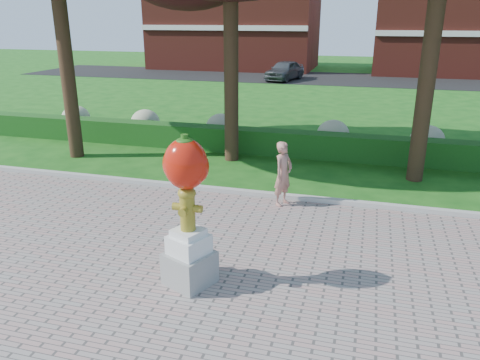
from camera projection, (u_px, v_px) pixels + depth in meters
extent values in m
plane|color=#144E13|center=(242.00, 253.00, 9.03)|extent=(100.00, 100.00, 0.00)
cube|color=#ADADA5|center=(274.00, 196.00, 11.73)|extent=(40.00, 0.18, 0.15)
cube|color=#144212|center=(299.00, 144.00, 15.26)|extent=(24.00, 0.70, 0.80)
ellipsoid|color=#A0A27C|center=(76.00, 118.00, 18.41)|extent=(1.10, 1.10, 0.99)
ellipsoid|color=#A0A27C|center=(145.00, 123.00, 17.65)|extent=(1.10, 1.10, 0.99)
ellipsoid|color=#A0A27C|center=(221.00, 127.00, 16.88)|extent=(1.10, 1.10, 0.99)
ellipsoid|color=#A0A27C|center=(333.00, 134.00, 15.86)|extent=(1.10, 1.10, 0.99)
ellipsoid|color=#A0A27C|center=(427.00, 140.00, 15.10)|extent=(1.10, 1.10, 0.99)
cube|color=black|center=(343.00, 79.00, 34.48)|extent=(50.00, 8.00, 0.02)
cube|color=maroon|center=(235.00, 27.00, 41.33)|extent=(14.00, 8.00, 7.00)
cube|color=maroon|center=(454.00, 32.00, 36.84)|extent=(12.00, 8.00, 6.40)
cylinder|color=black|center=(65.00, 50.00, 14.25)|extent=(0.44, 0.44, 6.72)
cylinder|color=black|center=(231.00, 61.00, 13.97)|extent=(0.44, 0.44, 6.16)
cylinder|color=black|center=(431.00, 45.00, 11.93)|extent=(0.44, 0.44, 7.28)
cube|color=gray|center=(190.00, 268.00, 7.87)|extent=(0.93, 0.93, 0.57)
cube|color=silver|center=(189.00, 244.00, 7.73)|extent=(0.75, 0.75, 0.32)
cube|color=silver|center=(188.00, 232.00, 7.66)|extent=(0.60, 0.60, 0.11)
cylinder|color=olive|center=(188.00, 212.00, 7.53)|extent=(0.25, 0.25, 0.63)
ellipsoid|color=olive|center=(187.00, 193.00, 7.43)|extent=(0.29, 0.29, 0.21)
cylinder|color=olive|center=(177.00, 206.00, 7.56)|extent=(0.14, 0.12, 0.12)
cylinder|color=olive|center=(198.00, 209.00, 7.47)|extent=(0.14, 0.12, 0.12)
cylinder|color=olive|center=(183.00, 212.00, 7.36)|extent=(0.14, 0.14, 0.14)
cylinder|color=olive|center=(187.00, 188.00, 7.40)|extent=(0.09, 0.09, 0.06)
ellipsoid|color=red|center=(186.00, 164.00, 7.27)|extent=(0.71, 0.63, 0.82)
ellipsoid|color=red|center=(174.00, 164.00, 7.33)|extent=(0.35, 0.35, 0.52)
ellipsoid|color=red|center=(198.00, 166.00, 7.23)|extent=(0.35, 0.35, 0.52)
cylinder|color=#265C15|center=(185.00, 139.00, 7.14)|extent=(0.11, 0.11, 0.14)
ellipsoid|color=#265C15|center=(185.00, 141.00, 7.15)|extent=(0.27, 0.27, 0.09)
imported|color=#B37666|center=(283.00, 174.00, 11.05)|extent=(0.57, 0.67, 1.55)
imported|color=#3D4145|center=(285.00, 70.00, 33.49)|extent=(2.59, 4.37, 1.39)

